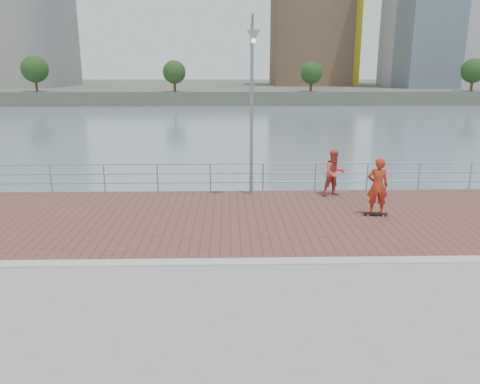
{
  "coord_description": "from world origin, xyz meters",
  "views": [
    {
      "loc": [
        -0.33,
        -10.75,
        4.69
      ],
      "look_at": [
        0.0,
        2.0,
        1.3
      ],
      "focal_mm": 35.0,
      "sensor_mm": 36.0,
      "label": 1
    }
  ],
  "objects_px": {
    "skateboarder": "(378,186)",
    "bystander": "(334,173)",
    "street_lamp": "(252,76)",
    "guardrail": "(237,174)"
  },
  "relations": [
    {
      "from": "street_lamp",
      "to": "bystander",
      "type": "distance_m",
      "value": 4.69
    },
    {
      "from": "guardrail",
      "to": "skateboarder",
      "type": "height_order",
      "value": "skateboarder"
    },
    {
      "from": "skateboarder",
      "to": "bystander",
      "type": "distance_m",
      "value": 2.63
    },
    {
      "from": "guardrail",
      "to": "street_lamp",
      "type": "bearing_deg",
      "value": -60.53
    },
    {
      "from": "guardrail",
      "to": "bystander",
      "type": "relative_size",
      "value": 22.3
    },
    {
      "from": "guardrail",
      "to": "bystander",
      "type": "bearing_deg",
      "value": -12.59
    },
    {
      "from": "guardrail",
      "to": "street_lamp",
      "type": "distance_m",
      "value": 3.89
    },
    {
      "from": "street_lamp",
      "to": "bystander",
      "type": "relative_size",
      "value": 3.55
    },
    {
      "from": "guardrail",
      "to": "street_lamp",
      "type": "height_order",
      "value": "street_lamp"
    },
    {
      "from": "skateboarder",
      "to": "bystander",
      "type": "height_order",
      "value": "skateboarder"
    }
  ]
}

